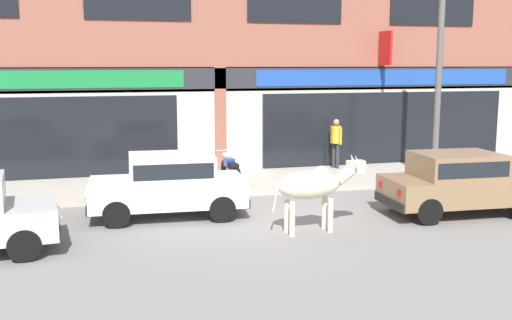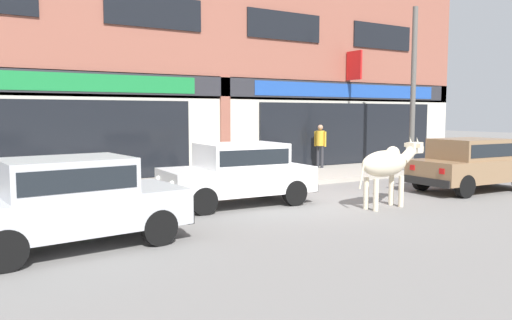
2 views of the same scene
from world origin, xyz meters
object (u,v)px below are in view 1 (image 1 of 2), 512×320
(motorcycle_1, at_px, (231,170))
(utility_pole, at_px, (438,82))
(motorcycle_0, at_px, (189,172))
(cow, at_px, (313,185))
(car_3, at_px, (169,182))
(pedestrian, at_px, (336,138))
(car_0, at_px, (458,180))

(motorcycle_1, height_order, utility_pole, utility_pole)
(motorcycle_0, height_order, motorcycle_1, same)
(cow, relative_size, motorcycle_0, 1.19)
(car_3, relative_size, motorcycle_1, 2.03)
(pedestrian, relative_size, utility_pole, 0.28)
(car_0, xyz_separation_m, car_3, (-6.55, 1.54, 0.00))
(pedestrian, bearing_deg, cow, -116.44)
(car_0, bearing_deg, utility_pole, 66.39)
(cow, xyz_separation_m, pedestrian, (3.20, 6.44, 0.11))
(cow, relative_size, utility_pole, 0.38)
(cow, xyz_separation_m, car_3, (-2.74, 2.07, -0.19))
(motorcycle_0, xyz_separation_m, utility_pole, (7.17, -0.83, 2.45))
(car_3, relative_size, utility_pole, 0.65)
(cow, height_order, pedestrian, pedestrian)
(cow, height_order, motorcycle_0, cow)
(motorcycle_1, distance_m, utility_pole, 6.51)
(cow, distance_m, pedestrian, 7.19)
(car_3, bearing_deg, utility_pole, 13.22)
(motorcycle_0, relative_size, pedestrian, 1.13)
(cow, height_order, utility_pole, utility_pole)
(motorcycle_1, bearing_deg, cow, -82.36)
(car_0, bearing_deg, car_3, 166.76)
(car_0, height_order, utility_pole, utility_pole)
(car_0, height_order, motorcycle_1, car_0)
(pedestrian, distance_m, utility_pole, 3.74)
(pedestrian, bearing_deg, motorcycle_0, -161.98)
(motorcycle_0, xyz_separation_m, motorcycle_1, (1.21, 0.11, 0.00))
(cow, xyz_separation_m, motorcycle_0, (-1.87, 4.79, -0.48))
(car_0, bearing_deg, motorcycle_1, 135.57)
(car_0, distance_m, motorcycle_1, 6.25)
(cow, xyz_separation_m, motorcycle_1, (-0.66, 4.90, -0.48))
(car_3, distance_m, motorcycle_0, 2.87)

